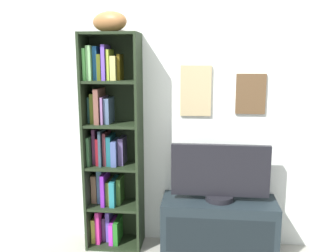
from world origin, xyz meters
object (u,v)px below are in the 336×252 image
bookshelf (109,146)px  television (220,173)px  tv_stand (219,226)px  football (110,22)px

bookshelf → television: size_ratio=2.28×
bookshelf → tv_stand: 1.09m
tv_stand → bookshelf: bearing=175.5°
bookshelf → television: (0.89, -0.07, -0.18)m
tv_stand → television: (0.00, 0.00, 0.44)m
tv_stand → television: 0.44m
tv_stand → television: size_ratio=1.18×
bookshelf → football: size_ratio=5.88×
television → tv_stand: bearing=-90.0°
bookshelf → football: bearing=-36.1°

